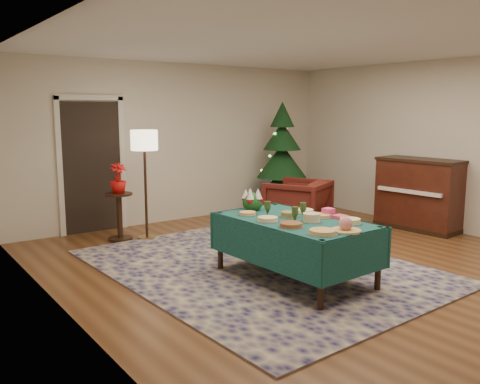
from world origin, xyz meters
TOP-DOWN VIEW (x-y plane):
  - room_shell at (0.00, 0.00)m, footprint 7.00×7.00m
  - doorway at (-1.60, 3.48)m, footprint 1.08×0.04m
  - rug at (-0.65, 0.48)m, footprint 3.36×4.32m
  - buffet_table at (-0.61, -0.13)m, footprint 1.13×1.85m
  - platter_0 at (-0.85, -0.80)m, footprint 0.31×0.31m
  - platter_1 at (-0.59, -0.87)m, footprint 0.32×0.32m
  - platter_2 at (-0.28, -0.65)m, footprint 0.26×0.26m
  - platter_3 at (-0.90, -0.40)m, footprint 0.27×0.27m
  - platter_4 at (-0.55, -0.33)m, footprint 0.22×0.22m
  - platter_5 at (-0.31, -0.23)m, footprint 0.27×0.27m
  - platter_6 at (-0.92, -0.03)m, footprint 0.26×0.26m
  - platter_7 at (-0.59, -0.02)m, footprint 0.23×0.23m
  - platter_8 at (-0.27, 0.09)m, footprint 0.27×0.27m
  - platter_9 at (-0.90, 0.36)m, footprint 0.23×0.23m
  - goblet_0 at (-0.71, 0.22)m, footprint 0.07×0.07m
  - goblet_1 at (-0.44, -0.08)m, footprint 0.07×0.07m
  - goblet_2 at (-0.68, -0.21)m, footprint 0.07×0.07m
  - napkin_stack at (-0.17, -0.40)m, footprint 0.15×0.15m
  - gift_box at (-0.18, -0.23)m, footprint 0.12×0.12m
  - centerpiece at (-0.67, 0.57)m, footprint 0.25×0.25m
  - armchair at (1.04, 1.63)m, footprint 1.15×1.12m
  - floor_lamp at (-1.13, 2.58)m, footprint 0.39×0.39m
  - side_table at (-1.49, 2.72)m, footprint 0.40×0.40m
  - potted_plant at (-1.49, 2.72)m, footprint 0.25×0.44m
  - christmas_tree at (1.80, 2.90)m, footprint 1.31×1.31m
  - piano at (2.70, 0.57)m, footprint 0.72×1.37m

SIDE VIEW (x-z plane):
  - rug at x=-0.65m, z-range 0.00..0.02m
  - side_table at x=-1.49m, z-range -0.01..0.70m
  - armchair at x=1.04m, z-range 0.00..0.91m
  - piano at x=2.70m, z-range -0.01..1.13m
  - buffet_table at x=-0.61m, z-range 0.21..0.91m
  - platter_8 at x=-0.27m, z-range 0.70..0.74m
  - platter_5 at x=-0.31m, z-range 0.70..0.74m
  - platter_9 at x=-0.90m, z-range 0.70..0.74m
  - napkin_stack at x=-0.17m, z-range 0.70..0.74m
  - platter_0 at x=-0.85m, z-range 0.70..0.75m
  - platter_3 at x=-0.90m, z-range 0.70..0.75m
  - platter_6 at x=-0.92m, z-range 0.70..0.75m
  - platter_2 at x=-0.28m, z-range 0.70..0.76m
  - platter_7 at x=-0.59m, z-range 0.70..0.77m
  - platter_4 at x=-0.55m, z-range 0.70..0.80m
  - gift_box at x=-0.18m, z-range 0.70..0.80m
  - platter_1 at x=-0.59m, z-range 0.69..0.84m
  - goblet_0 at x=-0.71m, z-range 0.71..0.87m
  - goblet_1 at x=-0.44m, z-range 0.71..0.87m
  - goblet_2 at x=-0.68m, z-range 0.71..0.87m
  - centerpiece at x=-0.67m, z-range 0.68..0.97m
  - potted_plant at x=-1.49m, z-range 0.71..0.95m
  - christmas_tree at x=1.80m, z-range -0.10..1.96m
  - doorway at x=-1.60m, z-range 0.02..2.18m
  - room_shell at x=0.00m, z-range -2.15..4.85m
  - floor_lamp at x=-1.13m, z-range 0.57..2.19m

